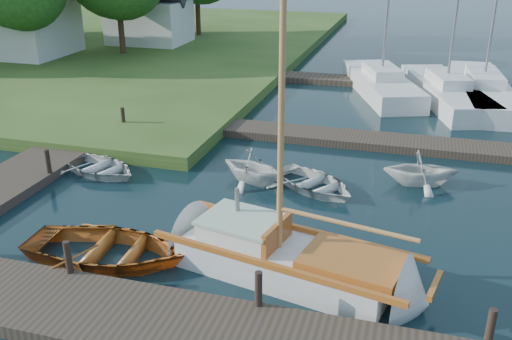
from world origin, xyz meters
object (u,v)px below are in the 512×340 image
(mooring_post_2, at_px, (259,289))
(sailboat, at_px, (293,263))
(marina_boat_3, at_px, (483,89))
(mooring_post_4, at_px, (48,161))
(mooring_post_5, at_px, (123,117))
(marina_boat_2, at_px, (446,90))
(tender_c, at_px, (314,180))
(house_c, at_px, (149,12))
(marina_boat_1, at_px, (381,82))
(mooring_post_3, at_px, (490,327))
(tender_d, at_px, (421,167))
(house_a, at_px, (16,14))
(mooring_post_1, at_px, (68,257))
(tender_a, at_px, (99,164))
(tender_b, at_px, (253,164))
(dinghy, at_px, (106,245))

(mooring_post_2, height_order, sailboat, sailboat)
(sailboat, bearing_deg, marina_boat_3, 85.09)
(mooring_post_2, bearing_deg, mooring_post_4, 149.53)
(mooring_post_5, bearing_deg, marina_boat_2, 34.36)
(mooring_post_4, distance_m, tender_c, 8.58)
(tender_c, height_order, house_c, house_c)
(tender_c, bearing_deg, marina_boat_2, 15.36)
(marina_boat_2, relative_size, house_c, 2.04)
(mooring_post_2, height_order, marina_boat_1, marina_boat_1)
(mooring_post_2, distance_m, mooring_post_3, 4.50)
(tender_d, relative_size, marina_boat_2, 0.22)
(marina_boat_2, bearing_deg, tender_d, 158.09)
(house_a, bearing_deg, house_c, 45.00)
(mooring_post_2, xyz_separation_m, marina_boat_1, (0.94, 19.34, -0.13))
(tender_d, height_order, house_a, house_a)
(mooring_post_1, xyz_separation_m, tender_a, (-2.81, 6.05, -0.38))
(mooring_post_5, xyz_separation_m, tender_b, (6.39, -3.21, -0.09))
(mooring_post_5, relative_size, dinghy, 0.19)
(marina_boat_3, bearing_deg, tender_c, 150.73)
(marina_boat_3, height_order, house_c, marina_boat_3)
(house_a, bearing_deg, mooring_post_1, -51.01)
(mooring_post_4, relative_size, house_a, 0.13)
(mooring_post_4, relative_size, marina_boat_2, 0.07)
(marina_boat_2, bearing_deg, sailboat, 150.80)
(dinghy, relative_size, marina_boat_2, 0.38)
(mooring_post_3, bearing_deg, dinghy, 172.51)
(mooring_post_1, height_order, tender_a, mooring_post_1)
(tender_d, xyz_separation_m, house_a, (-24.61, 12.91, 2.34))
(tender_b, bearing_deg, mooring_post_3, -116.16)
(tender_a, bearing_deg, sailboat, -99.86)
(mooring_post_5, distance_m, house_a, 17.18)
(mooring_post_5, distance_m, house_c, 18.48)
(mooring_post_3, height_order, tender_a, mooring_post_3)
(mooring_post_5, distance_m, tender_b, 7.16)
(mooring_post_5, height_order, tender_d, tender_d)
(mooring_post_5, bearing_deg, house_a, 139.76)
(tender_c, bearing_deg, mooring_post_2, -144.27)
(house_c, bearing_deg, tender_a, -68.66)
(sailboat, relative_size, house_c, 1.86)
(mooring_post_3, xyz_separation_m, house_a, (-26.00, 21.00, 2.26))
(mooring_post_3, xyz_separation_m, tender_d, (-1.39, 8.09, -0.08))
(mooring_post_2, relative_size, tender_b, 0.34)
(marina_boat_1, relative_size, marina_boat_2, 1.06)
(mooring_post_4, bearing_deg, house_a, 129.09)
(marina_boat_3, bearing_deg, sailboat, 158.52)
(house_c, bearing_deg, marina_boat_2, -23.27)
(mooring_post_4, relative_size, sailboat, 0.08)
(mooring_post_5, bearing_deg, mooring_post_4, -90.00)
(marina_boat_1, bearing_deg, mooring_post_3, 170.01)
(marina_boat_3, relative_size, house_a, 1.82)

